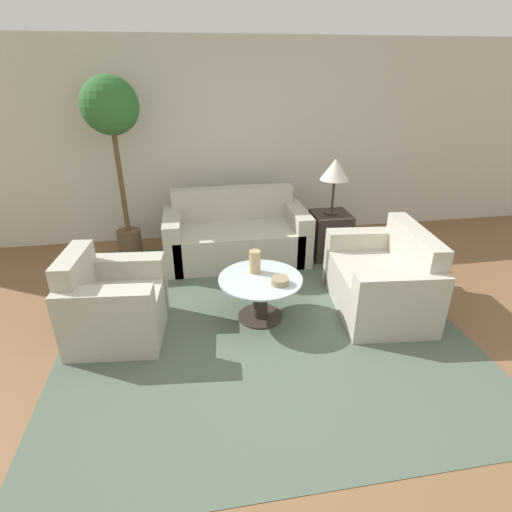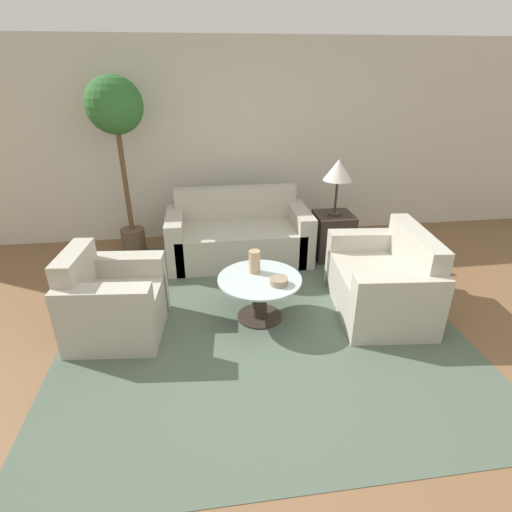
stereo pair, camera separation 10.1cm
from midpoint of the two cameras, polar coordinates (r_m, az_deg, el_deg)
The scene contains 12 objects.
ground_plane at distance 3.42m, azimuth 4.76°, elevation -15.56°, with size 14.00×14.00×0.00m, color brown.
wall_back at distance 5.63m, azimuth -1.53°, elevation 15.86°, with size 10.00×0.06×2.60m.
rug at distance 3.98m, azimuth 1.24°, elevation -8.66°, with size 3.63×3.67×0.01m.
sofa_main at distance 5.08m, azimuth -1.96°, elevation 2.86°, with size 1.75×0.86×0.85m.
armchair at distance 3.85m, azimuth -19.33°, elevation -6.51°, with size 0.86×0.89×0.82m.
loveseat at distance 4.19m, azimuth 18.61°, elevation -3.67°, with size 0.93×1.29×0.84m.
coffee_table at distance 3.83m, azimuth 1.28°, elevation -5.21°, with size 0.80×0.80×0.44m.
side_table at distance 5.18m, azimuth 11.42°, elevation 2.85°, with size 0.46×0.46×0.58m.
table_lamp at distance 4.93m, azimuth 12.26°, elevation 11.74°, with size 0.35×0.35×0.68m.
potted_plant at distance 5.09m, azimuth -18.74°, elevation 17.77°, with size 0.65×0.65×2.17m.
vase at distance 3.81m, azimuth 0.53°, elevation -0.81°, with size 0.11×0.11×0.23m.
bowl at distance 3.65m, azimuth 4.07°, elevation -3.64°, with size 0.17×0.17×0.06m.
Camera 2 is at (-0.58, -2.51, 2.24)m, focal length 28.00 mm.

